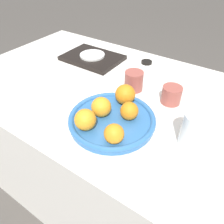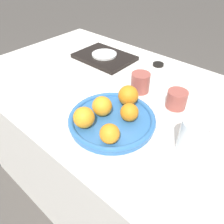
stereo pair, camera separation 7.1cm
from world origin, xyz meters
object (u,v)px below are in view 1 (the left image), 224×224
at_px(serving_tray, 92,58).
at_px(soy_dish, 147,62).
at_px(fruit_platter, 112,120).
at_px(cup_1, 134,81).
at_px(orange_1, 125,94).
at_px(orange_3, 114,134).
at_px(orange_4, 85,120).
at_px(water_glass, 194,130).
at_px(orange_2, 101,107).
at_px(cup_3, 171,95).
at_px(side_plate, 92,55).
at_px(orange_0, 129,111).
at_px(napkin, 26,55).

distance_m(serving_tray, soy_dish, 0.29).
distance_m(fruit_platter, cup_1, 0.24).
xyz_separation_m(orange_1, orange_3, (0.08, -0.19, -0.01)).
relative_size(fruit_platter, orange_1, 4.05).
height_order(serving_tray, cup_1, cup_1).
height_order(orange_4, water_glass, water_glass).
bearing_deg(water_glass, orange_2, -168.07).
distance_m(orange_1, orange_2, 0.11).
relative_size(cup_1, cup_3, 1.07).
bearing_deg(side_plate, fruit_platter, -44.27).
bearing_deg(orange_3, water_glass, 36.55).
xyz_separation_m(orange_4, serving_tray, (-0.32, 0.45, -0.05)).
bearing_deg(orange_2, cup_3, 55.39).
distance_m(orange_0, serving_tray, 0.53).
distance_m(serving_tray, cup_1, 0.35).
relative_size(orange_4, cup_1, 0.87).
height_order(orange_2, soy_dish, orange_2).
distance_m(fruit_platter, orange_3, 0.11).
distance_m(orange_2, orange_3, 0.13).
bearing_deg(orange_0, orange_3, -81.61).
distance_m(fruit_platter, serving_tray, 0.52).
bearing_deg(orange_4, side_plate, 125.95).
bearing_deg(orange_2, napkin, 163.27).
xyz_separation_m(water_glass, side_plate, (-0.63, 0.30, -0.03)).
relative_size(orange_1, water_glass, 0.64).
height_order(water_glass, side_plate, water_glass).
relative_size(orange_0, orange_2, 0.90).
xyz_separation_m(orange_1, water_glass, (0.27, -0.04, -0.00)).
bearing_deg(cup_1, orange_3, -70.62).
distance_m(orange_0, side_plate, 0.53).
relative_size(orange_1, orange_4, 1.06).
bearing_deg(cup_1, napkin, -176.76).
relative_size(fruit_platter, side_plate, 2.32).
distance_m(fruit_platter, side_plate, 0.52).
relative_size(orange_1, serving_tray, 0.25).
relative_size(orange_2, cup_3, 0.91).
relative_size(orange_3, side_plate, 0.48).
bearing_deg(water_glass, orange_0, -173.41).
bearing_deg(napkin, soy_dish, 25.83).
xyz_separation_m(orange_2, orange_3, (0.11, -0.08, -0.00)).
bearing_deg(water_glass, cup_1, 150.61).
height_order(side_plate, soy_dish, side_plate).
xyz_separation_m(orange_4, cup_1, (-0.00, 0.32, -0.02)).
distance_m(orange_3, water_glass, 0.24).
relative_size(cup_3, soy_dish, 1.38).
height_order(side_plate, napkin, side_plate).
bearing_deg(orange_1, orange_4, -99.97).
bearing_deg(napkin, orange_1, -7.51).
bearing_deg(fruit_platter, water_glass, 12.84).
relative_size(cup_1, soy_dish, 1.48).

